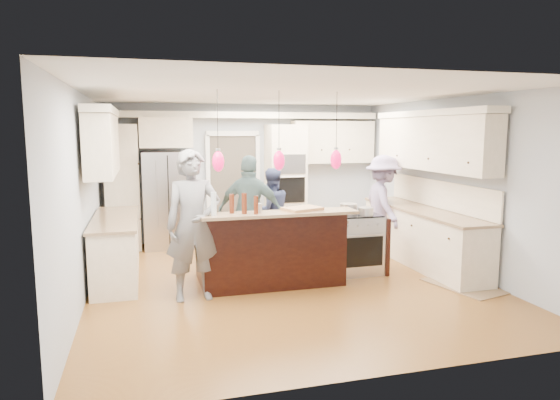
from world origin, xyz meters
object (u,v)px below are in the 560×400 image
(person_bar_end, at_px, (193,226))
(refrigerator, at_px, (168,200))
(island_range, at_px, (356,243))
(kitchen_island, at_px, (269,248))
(person_far_left, at_px, (271,212))

(person_bar_end, bearing_deg, refrigerator, 89.15)
(island_range, distance_m, person_bar_end, 2.66)
(kitchen_island, distance_m, person_far_left, 1.61)
(island_range, relative_size, person_far_left, 0.60)
(refrigerator, distance_m, island_range, 3.71)
(kitchen_island, height_order, person_far_left, person_far_left)
(island_range, xyz_separation_m, person_far_left, (-0.98, 1.45, 0.31))
(person_far_left, bearing_deg, refrigerator, -40.24)
(refrigerator, distance_m, person_far_left, 2.02)
(kitchen_island, relative_size, island_range, 2.28)
(refrigerator, relative_size, kitchen_island, 0.86)
(person_bar_end, bearing_deg, person_far_left, 48.79)
(kitchen_island, bearing_deg, refrigerator, 116.88)
(refrigerator, xyz_separation_m, person_far_left, (1.73, -1.04, -0.13))
(person_bar_end, relative_size, person_far_left, 1.27)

